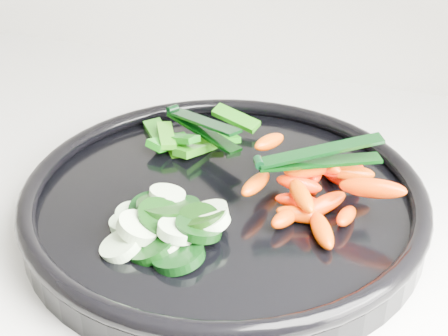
% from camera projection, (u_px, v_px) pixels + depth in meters
% --- Properties ---
extents(veggie_tray, '(0.43, 0.43, 0.04)m').
position_uv_depth(veggie_tray, '(224.00, 200.00, 0.58)').
color(veggie_tray, black).
rests_on(veggie_tray, counter).
extents(cucumber_pile, '(0.11, 0.12, 0.04)m').
position_uv_depth(cucumber_pile, '(167.00, 224.00, 0.53)').
color(cucumber_pile, black).
rests_on(cucumber_pile, veggie_tray).
extents(carrot_pile, '(0.15, 0.15, 0.05)m').
position_uv_depth(carrot_pile, '(316.00, 186.00, 0.56)').
color(carrot_pile, '#F92C00').
rests_on(carrot_pile, veggie_tray).
extents(pepper_pile, '(0.13, 0.11, 0.04)m').
position_uv_depth(pepper_pile, '(190.00, 138.00, 0.66)').
color(pepper_pile, '#13710A').
rests_on(pepper_pile, veggie_tray).
extents(tong_carrot, '(0.11, 0.07, 0.02)m').
position_uv_depth(tong_carrot, '(316.00, 157.00, 0.54)').
color(tong_carrot, black).
rests_on(tong_carrot, carrot_pile).
extents(tong_pepper, '(0.11, 0.07, 0.02)m').
position_uv_depth(tong_pepper, '(201.00, 125.00, 0.65)').
color(tong_pepper, black).
rests_on(tong_pepper, pepper_pile).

